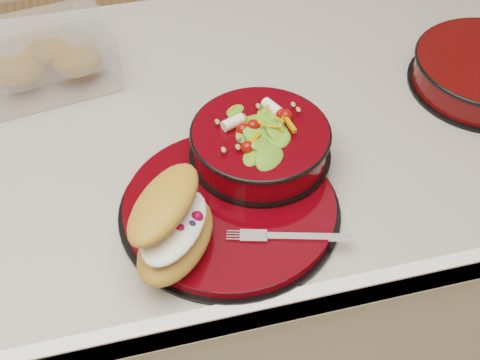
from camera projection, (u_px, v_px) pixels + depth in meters
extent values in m
cube|color=beige|center=(220.00, 284.00, 1.41)|extent=(1.16, 0.66, 0.86)
cube|color=#AEABA0|center=(214.00, 125.00, 1.09)|extent=(1.24, 0.74, 0.04)
cube|color=white|center=(276.00, 308.00, 0.85)|extent=(1.24, 0.02, 0.05)
cylinder|color=black|center=(230.00, 211.00, 0.93)|extent=(0.31, 0.31, 0.01)
cylinder|color=#5A0307|center=(230.00, 206.00, 0.92)|extent=(0.29, 0.29, 0.01)
torus|color=black|center=(238.00, 208.00, 0.91)|extent=(0.17, 0.17, 0.01)
cylinder|color=black|center=(260.00, 154.00, 0.98)|extent=(0.21, 0.21, 0.01)
cylinder|color=#5A0307|center=(260.00, 142.00, 0.96)|extent=(0.20, 0.20, 0.04)
torus|color=black|center=(261.00, 133.00, 0.95)|extent=(0.20, 0.20, 0.01)
ellipsoid|color=#44711F|center=(260.00, 136.00, 0.95)|extent=(0.17, 0.17, 0.07)
sphere|color=#BB0D07|center=(289.00, 111.00, 0.93)|extent=(0.02, 0.02, 0.02)
sphere|color=#BB0D07|center=(262.00, 97.00, 0.95)|extent=(0.02, 0.02, 0.02)
sphere|color=#BB0D07|center=(234.00, 109.00, 0.94)|extent=(0.02, 0.02, 0.02)
sphere|color=#BB0D07|center=(242.00, 131.00, 0.90)|extent=(0.02, 0.02, 0.02)
sphere|color=#BB0D07|center=(278.00, 132.00, 0.90)|extent=(0.02, 0.02, 0.02)
cylinder|color=silver|center=(273.00, 97.00, 0.95)|extent=(0.03, 0.04, 0.02)
cylinder|color=silver|center=(233.00, 112.00, 0.93)|extent=(0.04, 0.03, 0.02)
cube|color=orange|center=(254.00, 130.00, 0.90)|extent=(0.03, 0.03, 0.01)
cube|color=orange|center=(291.00, 115.00, 0.92)|extent=(0.03, 0.02, 0.01)
ellipsoid|color=#B47437|center=(176.00, 240.00, 0.85)|extent=(0.15, 0.17, 0.04)
ellipsoid|color=white|center=(174.00, 227.00, 0.83)|extent=(0.13, 0.15, 0.02)
ellipsoid|color=#B47437|center=(170.00, 202.00, 0.82)|extent=(0.14, 0.16, 0.04)
sphere|color=#A00B2D|center=(155.00, 227.00, 0.82)|extent=(0.02, 0.02, 0.02)
sphere|color=#A00B2D|center=(180.00, 230.00, 0.82)|extent=(0.02, 0.02, 0.02)
sphere|color=#A00B2D|center=(197.00, 217.00, 0.83)|extent=(0.02, 0.02, 0.02)
sphere|color=#A00B2D|center=(164.00, 218.00, 0.83)|extent=(0.02, 0.02, 0.02)
sphere|color=#191947|center=(166.00, 221.00, 0.82)|extent=(0.01, 0.01, 0.01)
sphere|color=#191947|center=(184.00, 221.00, 0.83)|extent=(0.01, 0.01, 0.01)
sphere|color=#191947|center=(175.00, 226.00, 0.82)|extent=(0.01, 0.01, 0.01)
sphere|color=#191947|center=(192.00, 224.00, 0.82)|extent=(0.01, 0.01, 0.01)
sphere|color=#191947|center=(160.00, 232.00, 0.81)|extent=(0.01, 0.01, 0.01)
sphere|color=#191947|center=(186.00, 215.00, 0.83)|extent=(0.01, 0.01, 0.01)
cube|color=silver|center=(308.00, 237.00, 0.87)|extent=(0.11, 0.04, 0.00)
cube|color=silver|center=(254.00, 236.00, 0.87)|extent=(0.04, 0.03, 0.00)
cube|color=white|center=(49.00, 68.00, 1.12)|extent=(0.24, 0.19, 0.05)
cube|color=white|center=(43.00, 44.00, 1.08)|extent=(0.24, 0.19, 0.04)
ellipsoid|color=#B47437|center=(19.00, 70.00, 1.11)|extent=(0.08, 0.07, 0.04)
ellipsoid|color=#B47437|center=(77.00, 62.00, 1.12)|extent=(0.08, 0.07, 0.04)
ellipsoid|color=#B47437|center=(47.00, 53.00, 1.14)|extent=(0.08, 0.07, 0.04)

